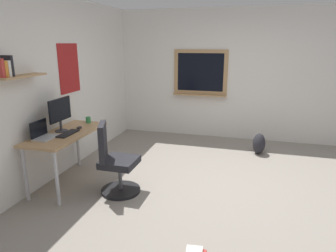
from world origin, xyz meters
The scene contains 11 objects.
ground_plane centered at (0.00, 0.00, 0.00)m, with size 5.20×5.20×0.00m, color gray.
wall_back centered at (0.00, 2.45, 1.30)m, with size 5.00×0.30×2.60m.
wall_right centered at (2.45, 0.03, 1.30)m, with size 0.22×5.00×2.60m.
desk centered at (-0.37, 2.09, 0.66)m, with size 1.31×0.57×0.74m.
office_chair centered at (-0.47, 1.34, 0.41)m, with size 0.53×0.55×0.95m.
laptop centered at (-0.67, 2.22, 0.80)m, with size 0.31×0.21×0.23m.
monitor_primary centered at (-0.34, 2.18, 1.01)m, with size 0.46×0.17×0.46m.
keyboard centered at (-0.44, 2.01, 0.75)m, with size 0.37×0.13×0.02m, color black.
computer_mouse centered at (-0.16, 2.01, 0.76)m, with size 0.10×0.06×0.03m, color #262628.
coffee_mug centered at (0.18, 2.06, 0.79)m, with size 0.08×0.08×0.09m, color #338C4C.
backpack centered at (1.58, -0.51, 0.19)m, with size 0.32×0.22×0.37m, color #232328.
Camera 1 is at (-3.82, -0.32, 1.92)m, focal length 32.35 mm.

